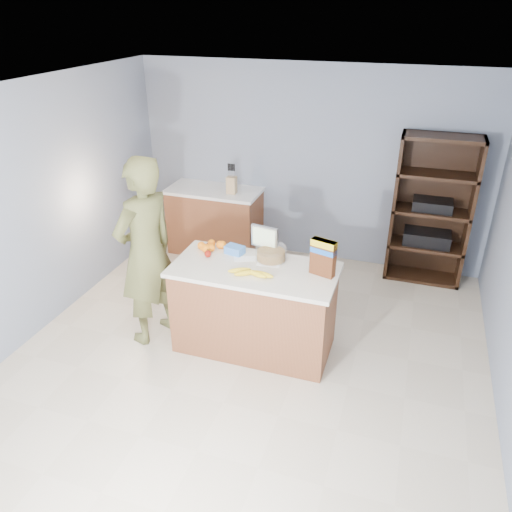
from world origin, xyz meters
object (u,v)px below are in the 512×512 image
(person, at_px, (146,253))
(cereal_box, at_px, (323,255))
(counter_peninsula, at_px, (254,311))
(shelving_unit, at_px, (431,212))
(tv, at_px, (265,238))

(person, relative_size, cereal_box, 5.56)
(counter_peninsula, relative_size, shelving_unit, 0.87)
(cereal_box, bearing_deg, shelving_unit, 64.97)
(cereal_box, bearing_deg, counter_peninsula, -173.45)
(shelving_unit, distance_m, cereal_box, 2.19)
(counter_peninsula, bearing_deg, tv, 90.88)
(counter_peninsula, height_order, tv, tv)
(shelving_unit, relative_size, person, 0.94)
(shelving_unit, height_order, tv, shelving_unit)
(shelving_unit, bearing_deg, cereal_box, -115.03)
(person, distance_m, cereal_box, 1.70)
(cereal_box, bearing_deg, person, -172.83)
(person, xyz_separation_m, tv, (1.05, 0.47, 0.10))
(shelving_unit, xyz_separation_m, tv, (-1.56, -1.72, 0.19))
(counter_peninsula, distance_m, cereal_box, 0.93)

